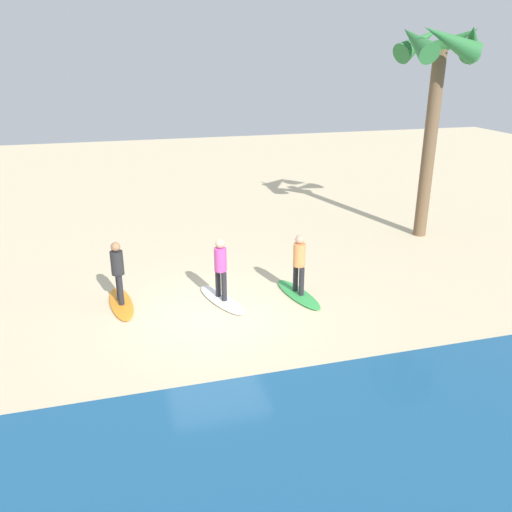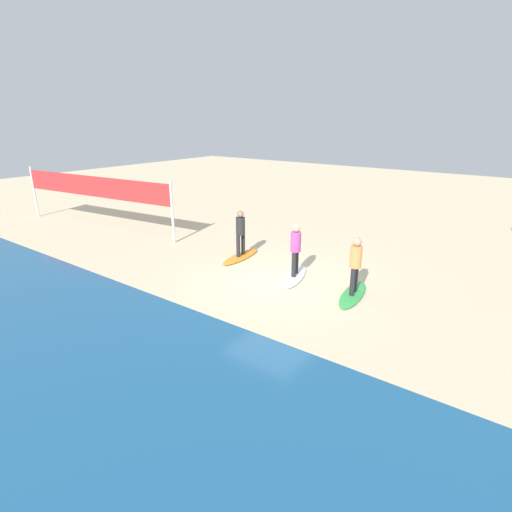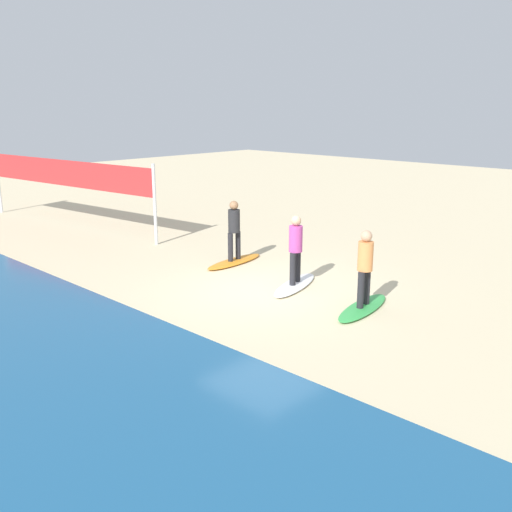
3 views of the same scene
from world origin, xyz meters
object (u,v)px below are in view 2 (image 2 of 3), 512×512
at_px(surfboard_green, 353,294).
at_px(surfer_green, 356,262).
at_px(surfer_white, 296,246).
at_px(volleyball_net, 94,189).
at_px(surfboard_orange, 241,256).
at_px(surfer_orange, 241,230).
at_px(surfboard_white, 295,276).

height_order(surfboard_green, surfer_green, surfer_green).
relative_size(surfboard_green, surfer_white, 1.28).
bearing_deg(surfer_green, volleyball_net, -0.20).
bearing_deg(surfer_white, surfboard_green, 173.95).
distance_m(surfboard_green, surfboard_orange, 4.68).
bearing_deg(surfer_orange, surfboard_green, 171.48).
distance_m(surfboard_green, surfer_white, 2.30).
relative_size(surfboard_white, surfer_orange, 1.28).
bearing_deg(volleyball_net, surfboard_orange, -175.24).
bearing_deg(surfboard_green, volleyball_net, -100.05).
bearing_deg(surfer_white, volleyball_net, 0.97).
height_order(surfer_green, surfboard_orange, surfer_green).
bearing_deg(volleyball_net, surfer_white, -179.03).
xyz_separation_m(surfboard_green, volleyball_net, (12.43, -0.04, 1.74)).
bearing_deg(surfer_orange, volleyball_net, 4.76).
distance_m(surfboard_white, surfer_orange, 2.79).
xyz_separation_m(surfboard_white, surfer_orange, (2.56, -0.47, 0.99)).
bearing_deg(surfboard_orange, volleyball_net, -90.79).
bearing_deg(surfer_white, surfboard_white, 180.00).
xyz_separation_m(surfer_green, surfer_orange, (4.63, -0.69, 0.00)).
relative_size(surfboard_white, volleyball_net, 0.23).
relative_size(surfer_white, volleyball_net, 0.18).
relative_size(surfboard_orange, surfer_orange, 1.28).
distance_m(surfer_green, surfboard_orange, 4.79).
distance_m(surfer_green, surfer_white, 2.08).
relative_size(surfer_orange, volleyball_net, 0.18).
xyz_separation_m(surfer_green, surfboard_white, (2.07, -0.22, -0.99)).
distance_m(surfboard_green, surfer_green, 0.99).
height_order(surfer_green, surfboard_white, surfer_green).
relative_size(surfboard_green, volleyball_net, 0.23).
xyz_separation_m(surfboard_green, surfer_orange, (4.63, -0.69, 0.99)).
bearing_deg(surfboard_orange, surfer_white, 73.96).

